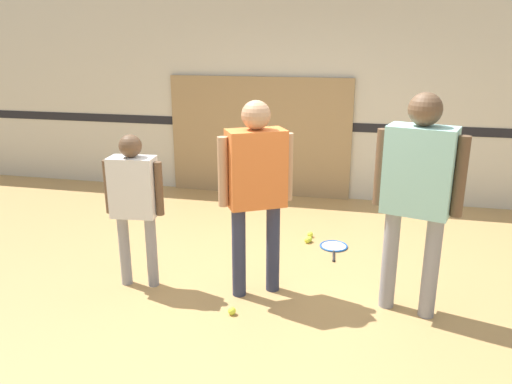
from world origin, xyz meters
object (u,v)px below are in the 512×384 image
person_student_left (134,195)px  person_student_right (418,182)px  racket_spare_on_floor (334,247)px  tennis_ball_stray_left (309,239)px  tennis_ball_by_spare_racket (310,234)px  tennis_ball_stray_right (307,240)px  tennis_ball_near_instructor (232,311)px  person_instructor (256,179)px

person_student_left → person_student_right: size_ratio=0.78×
person_student_left → racket_spare_on_floor: person_student_left is taller
person_student_left → tennis_ball_stray_left: 2.12m
person_student_right → tennis_ball_by_spare_racket: (-0.98, 1.43, -1.09)m
person_student_right → tennis_ball_stray_left: bearing=-36.9°
tennis_ball_stray_right → tennis_ball_by_spare_racket: bearing=86.8°
tennis_ball_stray_left → tennis_ball_stray_right: same height
tennis_ball_stray_left → tennis_ball_by_spare_racket: bearing=93.2°
person_student_right → racket_spare_on_floor: bearing=-43.8°
person_student_right → tennis_ball_stray_right: size_ratio=27.44×
racket_spare_on_floor → tennis_ball_near_instructor: bearing=-28.8°
person_instructor → person_student_right: bearing=-30.9°
person_student_right → tennis_ball_stray_right: bearing=-35.6°
tennis_ball_near_instructor → tennis_ball_by_spare_racket: size_ratio=1.00×
racket_spare_on_floor → tennis_ball_by_spare_racket: 0.38m
person_instructor → person_student_left: 1.10m
person_student_left → tennis_ball_stray_left: size_ratio=21.33×
tennis_ball_stray_left → tennis_ball_stray_right: (-0.02, -0.03, 0.00)m
tennis_ball_stray_left → tennis_ball_stray_right: 0.04m
tennis_ball_stray_left → person_instructor: bearing=-104.5°
person_instructor → tennis_ball_stray_left: person_instructor is taller
tennis_ball_by_spare_racket → tennis_ball_stray_left: same height
person_student_right → racket_spare_on_floor: size_ratio=3.21×
person_instructor → person_student_left: bearing=155.4°
person_instructor → tennis_ball_stray_right: bearing=46.2°
tennis_ball_stray_right → person_student_right: bearing=-51.6°
person_student_left → person_student_right: bearing=-3.8°
tennis_ball_near_instructor → tennis_ball_stray_right: bearing=75.9°
person_student_left → tennis_ball_near_instructor: bearing=-24.0°
tennis_ball_near_instructor → person_student_left: bearing=161.5°
person_instructor → tennis_ball_by_spare_racket: person_instructor is taller
person_student_left → tennis_ball_near_instructor: size_ratio=21.33×
person_instructor → tennis_ball_stray_right: 1.63m
person_instructor → tennis_ball_stray_right: (0.31, 1.22, -1.03)m
racket_spare_on_floor → tennis_ball_stray_right: bearing=-106.4°
tennis_ball_near_instructor → tennis_ball_stray_left: 1.73m
tennis_ball_by_spare_racket → tennis_ball_stray_left: size_ratio=1.00×
person_instructor → racket_spare_on_floor: person_instructor is taller
person_student_left → racket_spare_on_floor: bearing=31.2°
person_instructor → racket_spare_on_floor: 1.68m
person_instructor → person_student_right: 1.30m
person_student_right → tennis_ball_stray_right: person_student_right is taller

